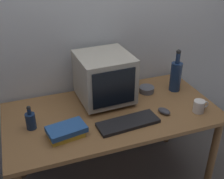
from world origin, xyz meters
TOP-DOWN VIEW (x-y plane):
  - back_wall at (0.00, 0.45)m, footprint 4.00×0.08m
  - desk at (0.00, 0.00)m, footprint 1.52×0.78m
  - crt_monitor at (-0.00, 0.17)m, footprint 0.40×0.40m
  - keyboard at (0.05, -0.18)m, footprint 0.43×0.18m
  - computer_mouse at (0.34, -0.15)m, footprint 0.09×0.12m
  - bottle_tall at (0.59, 0.12)m, footprint 0.09×0.09m
  - bottle_short at (-0.57, -0.01)m, footprint 0.07×0.07m
  - book_stack at (-0.37, -0.16)m, footprint 0.26×0.18m
  - mug at (0.58, -0.22)m, footprint 0.12×0.08m
  - cd_spindle at (0.36, 0.17)m, footprint 0.12×0.12m

SIDE VIEW (x-z plane):
  - desk at x=0.00m, z-range 0.27..0.99m
  - keyboard at x=0.05m, z-range 0.72..0.74m
  - computer_mouse at x=0.34m, z-range 0.72..0.75m
  - cd_spindle at x=0.36m, z-range 0.72..0.76m
  - book_stack at x=-0.37m, z-range 0.72..0.78m
  - mug at x=0.58m, z-range 0.72..0.81m
  - bottle_short at x=-0.57m, z-range 0.69..0.86m
  - bottle_tall at x=0.59m, z-range 0.67..1.02m
  - crt_monitor at x=0.00m, z-range 0.72..1.09m
  - back_wall at x=0.00m, z-range 0.00..2.50m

